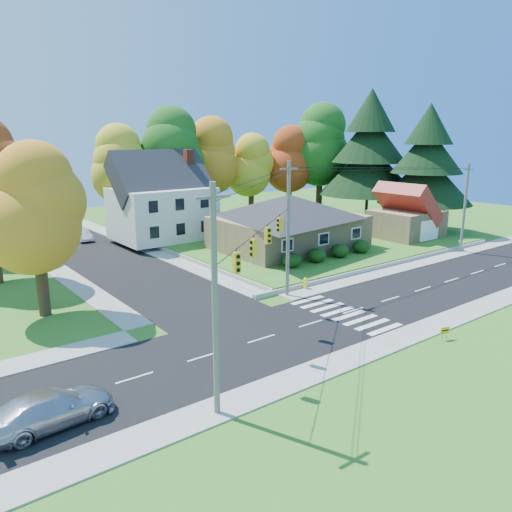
{
  "coord_description": "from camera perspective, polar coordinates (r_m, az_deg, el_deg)",
  "views": [
    {
      "loc": [
        -24.93,
        -21.6,
        11.79
      ],
      "look_at": [
        -2.29,
        8.0,
        2.65
      ],
      "focal_mm": 35.0,
      "sensor_mm": 36.0,
      "label": 1
    }
  ],
  "objects": [
    {
      "name": "road_main",
      "position": [
        35.03,
        11.06,
        -6.14
      ],
      "size": [
        90.0,
        8.0,
        0.02
      ],
      "primitive_type": "cube",
      "color": "black",
      "rests_on": "ground"
    },
    {
      "name": "tree_lot_2",
      "position": [
        65.72,
        -5.37,
        11.26
      ],
      "size": [
        7.28,
        7.28,
        13.56
      ],
      "color": "#3F2A19",
      "rests_on": "lawn"
    },
    {
      "name": "road_cross",
      "position": [
        51.88,
        -17.35,
        0.02
      ],
      "size": [
        8.0,
        44.0,
        0.02
      ],
      "primitive_type": "cube",
      "color": "black",
      "rests_on": "ground"
    },
    {
      "name": "tree_lot_1",
      "position": [
        61.83,
        -9.69,
        11.58
      ],
      "size": [
        7.84,
        7.84,
        14.6
      ],
      "color": "#3F2A19",
      "rests_on": "lawn"
    },
    {
      "name": "yard_sign",
      "position": [
        31.59,
        20.78,
        -7.98
      ],
      "size": [
        0.61,
        0.2,
        0.79
      ],
      "color": "black",
      "rests_on": "ground"
    },
    {
      "name": "ground",
      "position": [
        35.03,
        11.05,
        -6.15
      ],
      "size": [
        120.0,
        120.0,
        0.0
      ],
      "primitive_type": "plane",
      "color": "#3D7923"
    },
    {
      "name": "traffic_infrastructure",
      "position": [
        34.42,
        9.6,
        2.46
      ],
      "size": [
        38.1,
        10.66,
        10.0
      ],
      "color": "#666059",
      "rests_on": "ground"
    },
    {
      "name": "sidewalk_south",
      "position": [
        32.17,
        17.77,
        -8.33
      ],
      "size": [
        90.0,
        2.0,
        0.08
      ],
      "primitive_type": "cube",
      "color": "#9C9A90",
      "rests_on": "ground"
    },
    {
      "name": "conifer_east_b",
      "position": [
        63.88,
        18.93,
        9.9
      ],
      "size": [
        11.2,
        11.2,
        14.84
      ],
      "color": "#3F2A19",
      "rests_on": "lawn"
    },
    {
      "name": "white_car",
      "position": [
        59.93,
        -19.22,
        2.32
      ],
      "size": [
        1.66,
        4.09,
        1.32
      ],
      "primitive_type": "imported",
      "rotation": [
        0.0,
        0.0,
        -0.07
      ],
      "color": "white",
      "rests_on": "road_cross"
    },
    {
      "name": "silver_sedan",
      "position": [
        23.13,
        -22.36,
        -15.81
      ],
      "size": [
        5.3,
        2.52,
        1.49
      ],
      "primitive_type": "imported",
      "rotation": [
        0.0,
        0.0,
        1.66
      ],
      "color": "#ABADBC",
      "rests_on": "road_main"
    },
    {
      "name": "sidewalk_north",
      "position": [
        38.3,
        5.47,
        -4.15
      ],
      "size": [
        90.0,
        2.0,
        0.08
      ],
      "primitive_type": "cube",
      "color": "#9C9A90",
      "rests_on": "ground"
    },
    {
      "name": "tree_lot_3",
      "position": [
        68.36,
        -0.56,
        10.31
      ],
      "size": [
        6.16,
        6.16,
        11.47
      ],
      "color": "#3F2A19",
      "rests_on": "lawn"
    },
    {
      "name": "tree_west_0",
      "position": [
        34.83,
        -24.0,
        4.95
      ],
      "size": [
        6.16,
        6.16,
        11.47
      ],
      "color": "#3F2A19",
      "rests_on": "ground"
    },
    {
      "name": "tree_lot_5",
      "position": [
        72.52,
        7.39,
        12.47
      ],
      "size": [
        8.4,
        8.4,
        15.64
      ],
      "color": "#3F2A19",
      "rests_on": "lawn"
    },
    {
      "name": "conifer_east_a",
      "position": [
        67.85,
        12.82,
        11.42
      ],
      "size": [
        12.8,
        12.8,
        16.96
      ],
      "color": "#3F2A19",
      "rests_on": "lawn"
    },
    {
      "name": "tree_lot_4",
      "position": [
        71.33,
        3.86,
        10.95
      ],
      "size": [
        6.72,
        6.72,
        12.51
      ],
      "color": "#3F2A19",
      "rests_on": "lawn"
    },
    {
      "name": "tree_lot_0",
      "position": [
        60.24,
        -15.21,
        10.0
      ],
      "size": [
        6.72,
        6.72,
        12.51
      ],
      "color": "#3F2A19",
      "rests_on": "lawn"
    },
    {
      "name": "colonial_house",
      "position": [
        56.0,
        -10.66,
        6.15
      ],
      "size": [
        10.4,
        8.4,
        9.6
      ],
      "color": "silver",
      "rests_on": "lawn"
    },
    {
      "name": "fire_hydrant",
      "position": [
        39.06,
        5.66,
        -3.17
      ],
      "size": [
        0.53,
        0.41,
        0.93
      ],
      "color": "yellow",
      "rests_on": "ground"
    },
    {
      "name": "ranch_house",
      "position": [
        50.7,
        3.76,
        4.07
      ],
      "size": [
        14.6,
        10.6,
        5.4
      ],
      "color": "tan",
      "rests_on": "lawn"
    },
    {
      "name": "hedge_row",
      "position": [
        46.38,
        8.28,
        0.36
      ],
      "size": [
        10.7,
        1.7,
        1.27
      ],
      "color": "#163A10",
      "rests_on": "lawn"
    },
    {
      "name": "lawn",
      "position": [
        58.19,
        4.19,
        2.31
      ],
      "size": [
        30.0,
        30.0,
        0.5
      ],
      "primitive_type": "cube",
      "color": "#3D7923",
      "rests_on": "ground"
    },
    {
      "name": "garage",
      "position": [
        58.4,
        16.84,
        4.38
      ],
      "size": [
        7.3,
        6.3,
        4.6
      ],
      "color": "tan",
      "rests_on": "lawn"
    }
  ]
}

